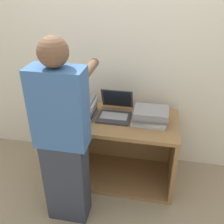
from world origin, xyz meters
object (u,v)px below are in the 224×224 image
object	(u,v)px
laptop_stack_left	(78,107)
laptop_stack_right	(150,116)
laptop_open	(115,111)
person	(63,140)

from	to	relation	value
laptop_stack_left	laptop_stack_right	size ratio (longest dim) A/B	1.01
laptop_open	laptop_stack_left	size ratio (longest dim) A/B	1.03
laptop_open	person	size ratio (longest dim) A/B	0.22
laptop_stack_right	person	bearing A→B (deg)	-139.01
laptop_stack_left	person	xyz separation A→B (m)	(0.05, -0.55, 0.00)
laptop_stack_right	person	distance (m)	0.84
laptop_stack_left	laptop_stack_right	bearing A→B (deg)	0.00
laptop_stack_left	laptop_stack_right	world-z (taller)	laptop_stack_left
laptop_open	person	bearing A→B (deg)	-115.69
laptop_open	laptop_stack_right	size ratio (longest dim) A/B	1.04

